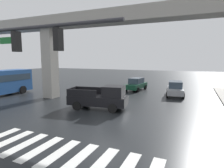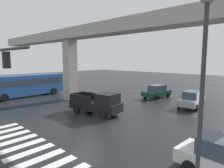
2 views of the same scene
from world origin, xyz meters
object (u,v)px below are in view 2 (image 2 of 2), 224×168
(city_bus, at_px, (24,84))
(sedan_silver, at_px, (192,99))
(pickup_truck, at_px, (98,104))
(street_lamp_near_corner, at_px, (203,75))
(fire_hydrant, at_px, (221,141))
(sedan_dark_green, at_px, (157,91))

(city_bus, xyz_separation_m, sedan_silver, (19.06, 9.97, -0.87))
(pickup_truck, distance_m, sedan_silver, 10.33)
(pickup_truck, distance_m, city_bus, 13.79)
(city_bus, distance_m, street_lamp_near_corner, 24.96)
(city_bus, distance_m, fire_hydrant, 24.19)
(street_lamp_near_corner, bearing_deg, city_bus, 171.46)
(city_bus, relative_size, sedan_dark_green, 2.42)
(pickup_truck, distance_m, fire_hydrant, 10.41)
(pickup_truck, distance_m, sedan_dark_green, 10.80)
(city_bus, bearing_deg, sedan_silver, 27.63)
(city_bus, bearing_deg, pickup_truck, 4.68)
(sedan_dark_green, distance_m, fire_hydrant, 14.99)
(sedan_dark_green, distance_m, sedan_silver, 5.73)
(city_bus, height_order, fire_hydrant, city_bus)
(pickup_truck, relative_size, city_bus, 0.49)
(pickup_truck, relative_size, sedan_silver, 1.19)
(city_bus, relative_size, sedan_silver, 2.42)
(pickup_truck, bearing_deg, sedan_dark_green, 90.30)
(city_bus, height_order, sedan_dark_green, city_bus)
(pickup_truck, height_order, sedan_dark_green, pickup_truck)
(pickup_truck, height_order, sedan_silver, pickup_truck)
(sedan_dark_green, xyz_separation_m, street_lamp_near_corner, (10.85, -15.61, 3.70))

